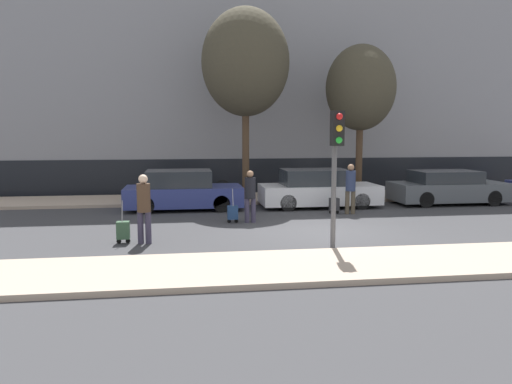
% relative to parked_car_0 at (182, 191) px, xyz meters
% --- Properties ---
extents(ground_plane, '(80.00, 80.00, 0.00)m').
position_rel_parked_car_0_xyz_m(ground_plane, '(3.93, -4.74, -0.67)').
color(ground_plane, '#38383A').
extents(sidewalk_near, '(28.00, 2.50, 0.12)m').
position_rel_parked_car_0_xyz_m(sidewalk_near, '(3.93, -8.49, -0.61)').
color(sidewalk_near, tan).
rests_on(sidewalk_near, ground_plane).
extents(sidewalk_far, '(28.00, 3.00, 0.12)m').
position_rel_parked_car_0_xyz_m(sidewalk_far, '(3.93, 2.26, -0.61)').
color(sidewalk_far, tan).
rests_on(sidewalk_far, ground_plane).
extents(building_facade, '(28.00, 3.25, 11.82)m').
position_rel_parked_car_0_xyz_m(building_facade, '(3.93, 6.06, 5.23)').
color(building_facade, gray).
rests_on(building_facade, ground_plane).
extents(parked_car_0, '(4.23, 1.91, 1.44)m').
position_rel_parked_car_0_xyz_m(parked_car_0, '(0.00, 0.00, 0.00)').
color(parked_car_0, navy).
rests_on(parked_car_0, ground_plane).
extents(parked_car_1, '(4.43, 1.86, 1.43)m').
position_rel_parked_car_0_xyz_m(parked_car_1, '(5.06, -0.15, -0.00)').
color(parked_car_1, silver).
rests_on(parked_car_1, ground_plane).
extents(parked_car_2, '(4.46, 1.89, 1.31)m').
position_rel_parked_car_0_xyz_m(parked_car_2, '(10.36, -0.06, -0.04)').
color(parked_car_2, '#4C5156').
rests_on(parked_car_2, ground_plane).
extents(pedestrian_left, '(0.35, 0.34, 1.77)m').
position_rel_parked_car_0_xyz_m(pedestrian_left, '(-0.96, -5.58, 0.34)').
color(pedestrian_left, '#383347').
rests_on(pedestrian_left, ground_plane).
extents(trolley_left, '(0.34, 0.29, 1.11)m').
position_rel_parked_car_0_xyz_m(trolley_left, '(-1.50, -5.47, -0.33)').
color(trolley_left, '#335138').
rests_on(trolley_left, ground_plane).
extents(pedestrian_center, '(0.35, 0.34, 1.63)m').
position_rel_parked_car_0_xyz_m(pedestrian_center, '(2.09, -3.02, 0.25)').
color(pedestrian_center, '#383347').
rests_on(pedestrian_center, ground_plane).
extents(trolley_center, '(0.34, 0.29, 1.08)m').
position_rel_parked_car_0_xyz_m(trolley_center, '(1.54, -3.01, -0.34)').
color(trolley_center, navy).
rests_on(trolley_center, ground_plane).
extents(pedestrian_right, '(0.35, 0.34, 1.73)m').
position_rel_parked_car_0_xyz_m(pedestrian_right, '(5.73, -1.89, 0.31)').
color(pedestrian_right, '#4C4233').
rests_on(pedestrian_right, ground_plane).
extents(trolley_right, '(0.34, 0.29, 1.09)m').
position_rel_parked_car_0_xyz_m(trolley_right, '(5.19, -1.80, -0.34)').
color(trolley_right, '#262628').
rests_on(trolley_right, ground_plane).
extents(traffic_light, '(0.28, 0.47, 3.30)m').
position_rel_parked_car_0_xyz_m(traffic_light, '(3.55, -7.10, 1.70)').
color(traffic_light, '#515154').
rests_on(traffic_light, ground_plane).
extents(parked_bicycle, '(1.77, 0.06, 0.96)m').
position_rel_parked_car_0_xyz_m(parked_bicycle, '(1.11, 2.30, -0.18)').
color(parked_bicycle, black).
rests_on(parked_bicycle, sidewalk_far).
extents(bare_tree_near_crossing, '(3.45, 3.45, 7.53)m').
position_rel_parked_car_0_xyz_m(bare_tree_near_crossing, '(2.53, 1.57, 4.85)').
color(bare_tree_near_crossing, '#4C3826').
rests_on(bare_tree_near_crossing, sidewalk_far).
extents(bare_tree_down_street, '(2.88, 2.88, 6.28)m').
position_rel_parked_car_0_xyz_m(bare_tree_down_street, '(7.37, 1.83, 3.95)').
color(bare_tree_down_street, '#4C3826').
rests_on(bare_tree_down_street, sidewalk_far).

